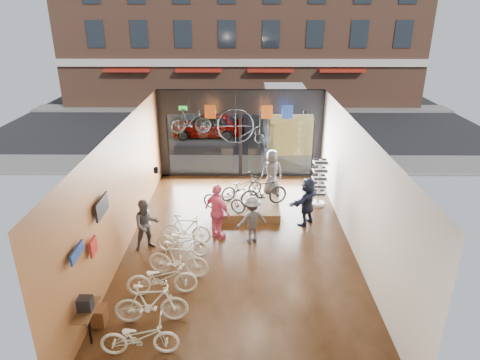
{
  "coord_description": "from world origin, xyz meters",
  "views": [
    {
      "loc": [
        0.1,
        -11.72,
        7.03
      ],
      "look_at": [
        0.01,
        1.4,
        1.65
      ],
      "focal_mm": 32.0,
      "sensor_mm": 36.0,
      "label": 1
    }
  ],
  "objects_px": {
    "floor_bike_3": "(178,259)",
    "penny_farthing": "(243,127)",
    "box_truck": "(287,118)",
    "customer_3": "(252,220)",
    "display_bike_mid": "(264,192)",
    "customer_2": "(218,212)",
    "floor_bike_5": "(186,229)",
    "sunglasses_rack": "(319,182)",
    "customer_5": "(307,201)",
    "street_car": "(208,125)",
    "display_bike_right": "(242,187)",
    "floor_bike_1": "(151,303)",
    "customer_4": "(272,172)",
    "display_bike_left": "(224,199)",
    "floor_bike_2": "(162,278)",
    "customer_1": "(146,225)",
    "hung_bike": "(190,121)",
    "floor_bike_4": "(182,241)",
    "floor_bike_0": "(140,337)",
    "display_platform": "(246,208)"
  },
  "relations": [
    {
      "from": "floor_bike_1",
      "to": "floor_bike_3",
      "type": "height_order",
      "value": "floor_bike_3"
    },
    {
      "from": "display_bike_mid",
      "to": "hung_bike",
      "type": "relative_size",
      "value": 1.13
    },
    {
      "from": "floor_bike_1",
      "to": "customer_4",
      "type": "bearing_deg",
      "value": -28.26
    },
    {
      "from": "display_bike_right",
      "to": "sunglasses_rack",
      "type": "height_order",
      "value": "sunglasses_rack"
    },
    {
      "from": "floor_bike_2",
      "to": "customer_1",
      "type": "distance_m",
      "value": 2.46
    },
    {
      "from": "hung_bike",
      "to": "street_car",
      "type": "bearing_deg",
      "value": -6.54
    },
    {
      "from": "box_truck",
      "to": "floor_bike_5",
      "type": "distance_m",
      "value": 11.67
    },
    {
      "from": "customer_2",
      "to": "customer_5",
      "type": "distance_m",
      "value": 3.15
    },
    {
      "from": "display_bike_right",
      "to": "sunglasses_rack",
      "type": "distance_m",
      "value": 2.89
    },
    {
      "from": "customer_4",
      "to": "street_car",
      "type": "bearing_deg",
      "value": -79.68
    },
    {
      "from": "floor_bike_4",
      "to": "customer_4",
      "type": "xyz_separation_m",
      "value": [
        2.96,
        4.56,
        0.47
      ]
    },
    {
      "from": "sunglasses_rack",
      "to": "customer_2",
      "type": "bearing_deg",
      "value": -152.79
    },
    {
      "from": "floor_bike_5",
      "to": "street_car",
      "type": "bearing_deg",
      "value": 8.08
    },
    {
      "from": "floor_bike_5",
      "to": "customer_4",
      "type": "height_order",
      "value": "customer_4"
    },
    {
      "from": "display_bike_left",
      "to": "customer_5",
      "type": "height_order",
      "value": "customer_5"
    },
    {
      "from": "floor_bike_3",
      "to": "customer_5",
      "type": "height_order",
      "value": "customer_5"
    },
    {
      "from": "floor_bike_5",
      "to": "sunglasses_rack",
      "type": "bearing_deg",
      "value": -51.4
    },
    {
      "from": "display_platform",
      "to": "penny_farthing",
      "type": "height_order",
      "value": "penny_farthing"
    },
    {
      "from": "display_bike_mid",
      "to": "customer_2",
      "type": "height_order",
      "value": "customer_2"
    },
    {
      "from": "floor_bike_3",
      "to": "penny_farthing",
      "type": "bearing_deg",
      "value": -4.95
    },
    {
      "from": "box_truck",
      "to": "display_platform",
      "type": "relative_size",
      "value": 2.86
    },
    {
      "from": "display_bike_right",
      "to": "customer_1",
      "type": "xyz_separation_m",
      "value": [
        -2.9,
        -3.08,
        0.06
      ]
    },
    {
      "from": "floor_bike_3",
      "to": "penny_farthing",
      "type": "height_order",
      "value": "penny_farthing"
    },
    {
      "from": "floor_bike_2",
      "to": "hung_bike",
      "type": "height_order",
      "value": "hung_bike"
    },
    {
      "from": "floor_bike_3",
      "to": "display_platform",
      "type": "bearing_deg",
      "value": -15.11
    },
    {
      "from": "street_car",
      "to": "hung_bike",
      "type": "height_order",
      "value": "hung_bike"
    },
    {
      "from": "customer_3",
      "to": "floor_bike_2",
      "type": "bearing_deg",
      "value": 27.19
    },
    {
      "from": "floor_bike_5",
      "to": "customer_2",
      "type": "distance_m",
      "value": 1.13
    },
    {
      "from": "floor_bike_0",
      "to": "display_platform",
      "type": "height_order",
      "value": "floor_bike_0"
    },
    {
      "from": "display_bike_left",
      "to": "customer_5",
      "type": "bearing_deg",
      "value": -74.93
    },
    {
      "from": "floor_bike_3",
      "to": "sunglasses_rack",
      "type": "height_order",
      "value": "sunglasses_rack"
    },
    {
      "from": "street_car",
      "to": "display_bike_mid",
      "type": "relative_size",
      "value": 2.32
    },
    {
      "from": "floor_bike_5",
      "to": "hung_bike",
      "type": "relative_size",
      "value": 1.02
    },
    {
      "from": "penny_farthing",
      "to": "display_bike_left",
      "type": "bearing_deg",
      "value": -102.26
    },
    {
      "from": "display_bike_mid",
      "to": "customer_2",
      "type": "bearing_deg",
      "value": 120.36
    },
    {
      "from": "display_bike_mid",
      "to": "customer_3",
      "type": "xyz_separation_m",
      "value": [
        -0.46,
        -2.02,
        -0.06
      ]
    },
    {
      "from": "floor_bike_5",
      "to": "customer_4",
      "type": "bearing_deg",
      "value": -29.87
    },
    {
      "from": "hung_bike",
      "to": "customer_1",
      "type": "bearing_deg",
      "value": 161.86
    },
    {
      "from": "box_truck",
      "to": "customer_3",
      "type": "bearing_deg",
      "value": -101.17
    },
    {
      "from": "street_car",
      "to": "display_bike_right",
      "type": "relative_size",
      "value": 2.41
    },
    {
      "from": "customer_4",
      "to": "display_bike_right",
      "type": "bearing_deg",
      "value": 33.0
    },
    {
      "from": "floor_bike_3",
      "to": "display_bike_right",
      "type": "xyz_separation_m",
      "value": [
        1.74,
        4.55,
        0.22
      ]
    },
    {
      "from": "sunglasses_rack",
      "to": "display_bike_mid",
      "type": "bearing_deg",
      "value": -168.43
    },
    {
      "from": "display_bike_left",
      "to": "customer_4",
      "type": "bearing_deg",
      "value": -16.34
    },
    {
      "from": "box_truck",
      "to": "floor_bike_2",
      "type": "bearing_deg",
      "value": -108.47
    },
    {
      "from": "display_bike_right",
      "to": "customer_2",
      "type": "xyz_separation_m",
      "value": [
        -0.76,
        -2.44,
        0.18
      ]
    },
    {
      "from": "floor_bike_1",
      "to": "display_platform",
      "type": "height_order",
      "value": "floor_bike_1"
    },
    {
      "from": "floor_bike_2",
      "to": "floor_bike_5",
      "type": "relative_size",
      "value": 1.13
    },
    {
      "from": "floor_bike_2",
      "to": "floor_bike_3",
      "type": "bearing_deg",
      "value": -27.24
    },
    {
      "from": "floor_bike_1",
      "to": "hung_bike",
      "type": "height_order",
      "value": "hung_bike"
    }
  ]
}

